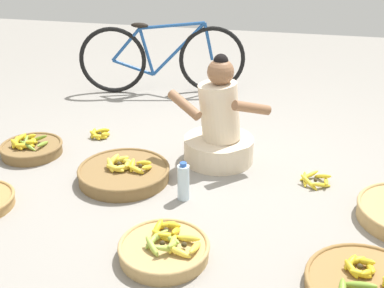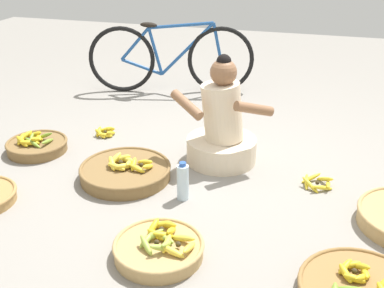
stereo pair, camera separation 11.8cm
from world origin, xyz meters
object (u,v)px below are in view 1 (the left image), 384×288
at_px(banana_basket_front_left, 124,172).
at_px(water_bottle, 183,182).
at_px(banana_basket_back_left, 165,248).
at_px(banana_basket_near_bicycle, 369,285).
at_px(vendor_woman_front, 219,128).
at_px(loose_bananas_mid_right, 315,180).
at_px(loose_bananas_front_center, 100,134).
at_px(banana_basket_back_center, 31,148).
at_px(bicycle_leaning, 162,58).

xyz_separation_m(banana_basket_front_left, water_bottle, (0.47, -0.15, 0.07)).
xyz_separation_m(banana_basket_back_left, banana_basket_near_bicycle, (1.04, -0.03, -0.01)).
distance_m(vendor_woman_front, loose_bananas_mid_right, 0.78).
relative_size(vendor_woman_front, banana_basket_front_left, 1.28).
relative_size(vendor_woman_front, water_bottle, 3.09).
xyz_separation_m(banana_basket_near_bicycle, water_bottle, (-1.09, 0.62, 0.08)).
relative_size(banana_basket_front_left, banana_basket_near_bicycle, 1.03).
bearing_deg(banana_basket_near_bicycle, loose_bananas_front_center, 145.14).
bearing_deg(loose_bananas_front_center, vendor_woman_front, -10.02).
height_order(banana_basket_back_left, banana_basket_back_center, banana_basket_back_center).
distance_m(banana_basket_back_left, loose_bananas_front_center, 1.69).
distance_m(loose_bananas_front_center, water_bottle, 1.22).
bearing_deg(banana_basket_near_bicycle, bicycle_leaning, 124.85).
height_order(bicycle_leaning, banana_basket_back_center, bicycle_leaning).
distance_m(vendor_woman_front, water_bottle, 0.62).
bearing_deg(bicycle_leaning, banana_basket_near_bicycle, -55.15).
xyz_separation_m(banana_basket_front_left, loose_bananas_front_center, (-0.46, 0.63, -0.03)).
relative_size(bicycle_leaning, banana_basket_back_left, 3.35).
xyz_separation_m(banana_basket_back_left, banana_basket_front_left, (-0.52, 0.74, 0.00)).
relative_size(vendor_woman_front, banana_basket_near_bicycle, 1.32).
height_order(banana_basket_back_left, loose_bananas_mid_right, banana_basket_back_left).
height_order(banana_basket_back_left, loose_bananas_front_center, banana_basket_back_left).
relative_size(bicycle_leaning, banana_basket_near_bicycle, 2.68).
bearing_deg(bicycle_leaning, vendor_woman_front, -58.67).
height_order(vendor_woman_front, bicycle_leaning, vendor_woman_front).
bearing_deg(bicycle_leaning, water_bottle, -69.60).
distance_m(banana_basket_back_left, banana_basket_near_bicycle, 1.04).
bearing_deg(banana_basket_back_left, bicycle_leaning, 107.07).
bearing_deg(banana_basket_front_left, banana_basket_back_center, 166.10).
bearing_deg(vendor_woman_front, banana_basket_near_bicycle, -51.38).
xyz_separation_m(banana_basket_near_bicycle, loose_bananas_mid_right, (-0.26, 1.03, -0.01)).
bearing_deg(water_bottle, banana_basket_near_bicycle, -29.72).
height_order(banana_basket_back_center, water_bottle, water_bottle).
bearing_deg(water_bottle, banana_basket_back_left, -85.08).
bearing_deg(banana_basket_near_bicycle, banana_basket_back_left, 178.46).
height_order(vendor_woman_front, water_bottle, vendor_woman_front).
xyz_separation_m(banana_basket_front_left, loose_bananas_mid_right, (1.30, 0.26, -0.03)).
xyz_separation_m(vendor_woman_front, banana_basket_front_left, (-0.58, -0.45, -0.21)).
xyz_separation_m(banana_basket_near_bicycle, banana_basket_back_center, (-2.40, 0.98, 0.01)).
relative_size(loose_bananas_mid_right, water_bottle, 0.88).
xyz_separation_m(bicycle_leaning, loose_bananas_mid_right, (1.58, -1.62, -0.33)).
xyz_separation_m(banana_basket_front_left, banana_basket_back_center, (-0.84, 0.21, -0.00)).
bearing_deg(banana_basket_back_center, banana_basket_near_bicycle, -22.22).
xyz_separation_m(banana_basket_near_bicycle, loose_bananas_front_center, (-2.02, 1.40, -0.01)).
distance_m(banana_basket_back_left, banana_basket_front_left, 0.91).
distance_m(bicycle_leaning, loose_bananas_front_center, 1.30).
relative_size(banana_basket_back_left, loose_bananas_mid_right, 2.13).
relative_size(bicycle_leaning, loose_bananas_front_center, 8.94).
bearing_deg(banana_basket_back_center, banana_basket_front_left, -13.90).
bearing_deg(banana_basket_near_bicycle, vendor_woman_front, 128.62).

